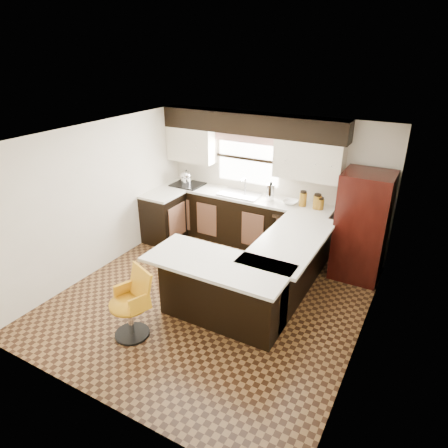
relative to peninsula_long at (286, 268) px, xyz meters
The scene contains 30 objects.
floor 1.18m from the peninsula_long, 145.22° to the right, with size 4.40×4.40×0.00m, color #49301A.
ceiling 2.24m from the peninsula_long, 145.22° to the right, with size 4.40×4.40×0.00m, color silver.
wall_back 1.96m from the peninsula_long, 119.74° to the left, with size 4.40×4.40×0.00m, color beige.
wall_front 3.06m from the peninsula_long, 107.67° to the right, with size 4.40×4.40×0.00m, color beige.
wall_left 3.15m from the peninsula_long, 168.23° to the right, with size 4.40×4.40×0.00m, color beige.
wall_right 1.55m from the peninsula_long, 27.51° to the right, with size 4.40×4.40×0.00m, color beige.
base_cab_back 1.86m from the peninsula_long, 136.64° to the left, with size 3.30×0.60×0.90m, color black.
base_cab_left 2.77m from the peninsula_long, 166.97° to the left, with size 0.60×0.70×0.90m, color black.
counter_back 1.92m from the peninsula_long, 136.64° to the left, with size 3.30×0.60×0.04m, color silver.
counter_left 2.81m from the peninsula_long, 166.97° to the left, with size 0.60×0.70×0.04m, color silver.
soffit 2.60m from the peninsula_long, 132.88° to the left, with size 3.40×0.35×0.36m, color black.
upper_cab_left 3.15m from the peninsula_long, 150.95° to the left, with size 0.94×0.35×0.64m, color beige.
upper_cab_right 1.90m from the peninsula_long, 98.93° to the left, with size 1.14×0.35×0.64m, color beige.
window_pane 2.36m from the peninsula_long, 132.00° to the left, with size 1.20×0.02×0.90m, color white.
valance 2.54m from the peninsula_long, 132.74° to the left, with size 1.30×0.06×0.18m, color #D19B93.
sink 1.95m from the peninsula_long, 138.13° to the left, with size 0.75×0.45×0.03m, color #B2B2B7.
dishwasher 1.05m from the peninsula_long, 109.47° to the left, with size 0.58×0.03×0.78m, color black.
cooktop 2.89m from the peninsula_long, 153.80° to the left, with size 0.58×0.50×0.03m, color black.
peninsula_long is the anchor object (origin of this frame).
peninsula_return 1.11m from the peninsula_long, 118.30° to the right, with size 1.65×0.60×0.90m, color black.
counter_pen_long 0.48m from the peninsula_long, ahead, with size 0.84×1.95×0.04m, color silver.
counter_pen_return 1.29m from the peninsula_long, 117.10° to the right, with size 1.89×0.84×0.04m, color silver.
refrigerator 1.44m from the peninsula_long, 53.96° to the left, with size 0.74×0.71×1.74m, color black.
bar_chair 2.30m from the peninsula_long, 127.18° to the right, with size 0.49×0.49×0.92m, color orange, non-canonical shape.
kettle 2.94m from the peninsula_long, 154.00° to the left, with size 0.21×0.21×0.28m, color silver, non-canonical shape.
percolator 1.65m from the peninsula_long, 122.67° to the left, with size 0.14×0.14×0.30m, color silver.
mixing_bowl 1.45m from the peninsula_long, 109.20° to the left, with size 0.26×0.26×0.06m, color white.
canister_large 1.45m from the peninsula_long, 100.19° to the left, with size 0.13×0.13×0.24m, color #8E6217.
canister_med 1.43m from the peninsula_long, 89.36° to the left, with size 0.14×0.14×0.23m, color #8E6217.
canister_small 1.42m from the peninsula_long, 87.13° to the left, with size 0.13×0.13×0.18m, color #8E6217.
Camera 1 is at (2.57, -4.25, 3.47)m, focal length 32.00 mm.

